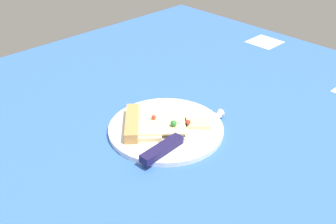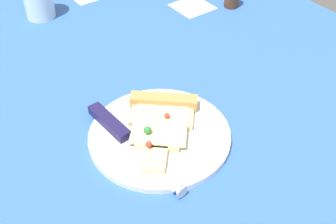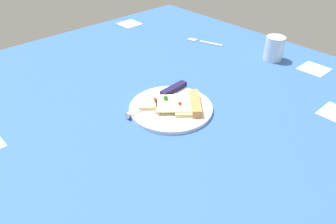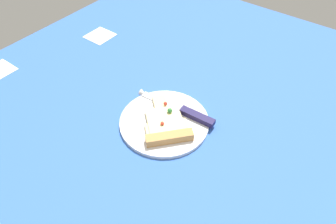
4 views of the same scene
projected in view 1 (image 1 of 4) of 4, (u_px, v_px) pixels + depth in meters
ground_plane at (187, 158)px, 78.08cm from camera, size 137.57×137.57×3.00cm
plate at (166, 129)px, 83.31cm from camera, size 24.05×24.05×1.04cm
pizza_slice at (153, 124)px, 82.51cm from camera, size 18.19×17.38×2.61cm
knife at (178, 139)px, 78.09cm from camera, size 24.09×3.63×2.45cm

